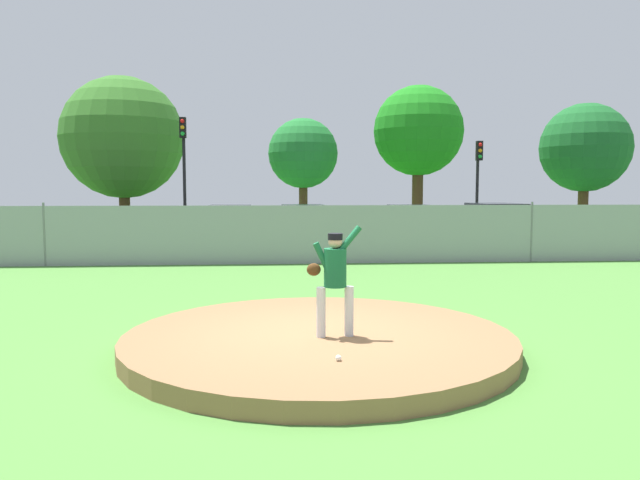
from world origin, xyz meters
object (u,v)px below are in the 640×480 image
object	(u,v)px
parked_car_teal	(305,227)
parked_car_slate	(412,228)
parked_car_silver	(229,228)
parked_car_navy	(78,230)
traffic_light_far	(478,172)
pitcher_youth	(334,273)
parked_car_champagne	(495,226)
traffic_cone_orange	(523,237)
baseball	(338,358)
traffic_light_near	(184,158)

from	to	relation	value
parked_car_teal	parked_car_slate	bearing A→B (deg)	-5.30
parked_car_silver	parked_car_navy	world-z (taller)	parked_car_silver
parked_car_silver	traffic_light_far	distance (m)	12.17
pitcher_youth	parked_car_navy	distance (m)	17.42
parked_car_champagne	parked_car_silver	xyz separation A→B (m)	(-10.66, 0.09, -0.02)
traffic_cone_orange	pitcher_youth	bearing A→B (deg)	-120.66
traffic_light_far	parked_car_slate	bearing A→B (deg)	-134.00
baseball	parked_car_champagne	size ratio (longest dim) A/B	0.02
parked_car_navy	traffic_light_near	bearing A→B (deg)	44.05
pitcher_youth	parked_car_silver	xyz separation A→B (m)	(-2.63, 15.13, -0.34)
parked_car_teal	traffic_light_far	distance (m)	9.46
traffic_cone_orange	baseball	bearing A→B (deg)	-119.10
baseball	parked_car_silver	bearing A→B (deg)	98.93
pitcher_youth	traffic_light_far	bearing A→B (deg)	65.57
traffic_cone_orange	traffic_light_far	distance (m)	3.91
pitcher_youth	traffic_cone_orange	world-z (taller)	pitcher_youth
parked_car_champagne	traffic_light_near	world-z (taller)	traffic_light_near
parked_car_silver	traffic_cone_orange	size ratio (longest dim) A/B	8.10
parked_car_teal	traffic_light_far	xyz separation A→B (m)	(8.33, 3.84, 2.31)
parked_car_champagne	parked_car_teal	distance (m)	7.70
parked_car_champagne	traffic_light_far	bearing A→B (deg)	81.06
parked_car_silver	traffic_light_far	world-z (taller)	traffic_light_far
parked_car_silver	traffic_cone_orange	bearing A→B (deg)	7.14
parked_car_teal	parked_car_champagne	bearing A→B (deg)	-1.25
parked_car_teal	parked_car_navy	bearing A→B (deg)	179.81
parked_car_teal	traffic_light_near	world-z (taller)	traffic_light_near
parked_car_silver	traffic_light_near	size ratio (longest dim) A/B	0.81
parked_car_navy	traffic_cone_orange	bearing A→B (deg)	4.56
pitcher_youth	traffic_light_near	size ratio (longest dim) A/B	0.29
parked_car_navy	traffic_cone_orange	distance (m)	18.39
parked_car_champagne	traffic_light_near	xyz separation A→B (m)	(-12.88, 3.64, 2.87)
parked_car_slate	pitcher_youth	bearing A→B (deg)	-107.12
parked_car_champagne	parked_car_teal	size ratio (longest dim) A/B	0.96
traffic_light_near	parked_car_silver	bearing A→B (deg)	-57.98
traffic_cone_orange	parked_car_champagne	bearing A→B (deg)	-138.54
traffic_cone_orange	traffic_light_far	size ratio (longest dim) A/B	0.12
pitcher_youth	parked_car_navy	bearing A→B (deg)	118.93
traffic_light_far	parked_car_champagne	bearing A→B (deg)	-98.94
traffic_light_near	traffic_light_far	size ratio (longest dim) A/B	1.20
traffic_light_near	traffic_cone_orange	bearing A→B (deg)	-7.67
parked_car_silver	parked_car_teal	bearing A→B (deg)	1.55
parked_car_champagne	baseball	bearing A→B (deg)	-116.47
parked_car_champagne	parked_car_silver	world-z (taller)	parked_car_champagne
baseball	parked_car_teal	world-z (taller)	parked_car_teal
parked_car_teal	parked_car_silver	bearing A→B (deg)	-178.45
traffic_cone_orange	parked_car_silver	bearing A→B (deg)	-172.86
traffic_light_far	parked_car_silver	bearing A→B (deg)	-160.83
baseball	parked_car_slate	size ratio (longest dim) A/B	0.02
parked_car_slate	parked_car_teal	xyz separation A→B (m)	(-4.24, 0.39, 0.00)
parked_car_slate	traffic_cone_orange	world-z (taller)	parked_car_slate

